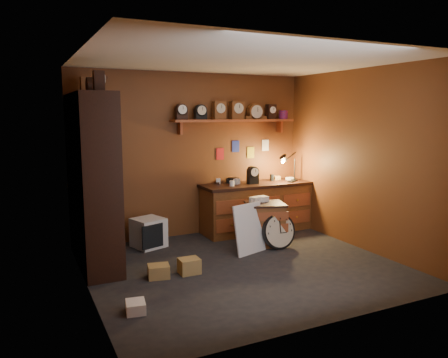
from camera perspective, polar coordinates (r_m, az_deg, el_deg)
floor at (r=6.00m, az=2.49°, el=-11.31°), size 4.00×4.00×0.00m
room_shell at (r=5.77m, az=2.48°, el=5.39°), size 4.02×3.62×2.71m
shelving_unit at (r=6.07m, az=-17.10°, el=0.75°), size 0.47×1.60×2.58m
workbench at (r=7.61m, az=4.28°, el=-3.34°), size 1.96×0.66×1.36m
low_cabinet at (r=6.85m, az=5.38°, el=-5.60°), size 0.71×0.64×0.76m
big_round_clock at (r=6.71m, az=7.17°, el=-6.78°), size 0.55×0.18×0.55m
white_panel at (r=6.55m, az=3.32°, el=-9.58°), size 0.59×0.32×0.75m
mini_fridge at (r=6.85m, az=-9.82°, el=-6.92°), size 0.54×0.56×0.45m
floor_box_a at (r=5.64m, az=-8.53°, el=-11.84°), size 0.30×0.27×0.16m
floor_box_b at (r=4.79m, az=-11.46°, el=-16.06°), size 0.23×0.26×0.12m
floor_box_c at (r=5.74m, az=-4.56°, el=-11.25°), size 0.26×0.22×0.20m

